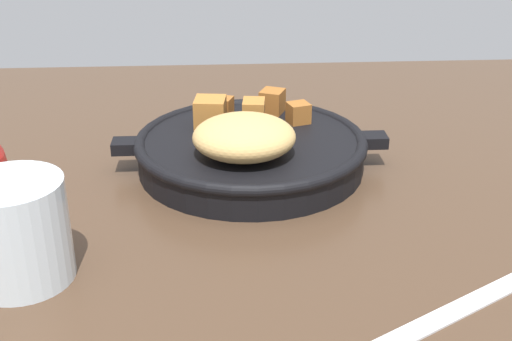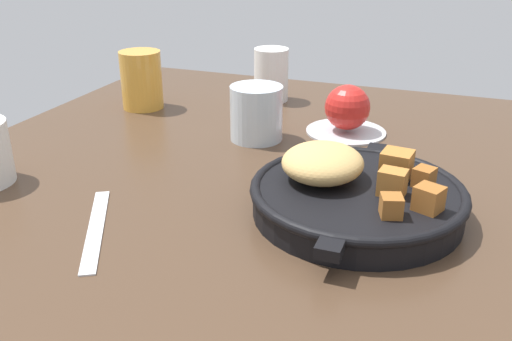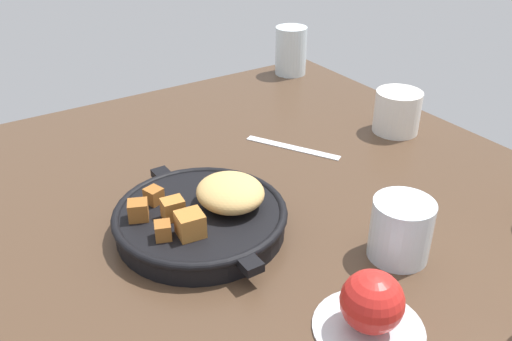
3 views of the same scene
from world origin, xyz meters
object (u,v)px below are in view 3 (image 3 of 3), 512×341
water_glass_tall (291,51)px  cast_iron_skillet (203,215)px  red_apple (372,302)px  butter_knife (292,147)px  ceramic_mug_white (397,112)px  water_glass_short (401,230)px

water_glass_tall → cast_iron_skillet: bearing=-46.5°
red_apple → butter_knife: 43.31cm
red_apple → butter_knife: red_apple is taller
water_glass_tall → red_apple: bearing=-30.1°
ceramic_mug_white → cast_iron_skillet: bearing=-79.5°
butter_knife → water_glass_tall: (-31.78, 22.63, 5.36)cm
water_glass_short → butter_knife: bearing=168.5°
cast_iron_skillet → red_apple: (25.86, 6.42, 1.54)cm
cast_iron_skillet → water_glass_short: water_glass_short is taller
red_apple → water_glass_tall: size_ratio=0.62×
red_apple → water_glass_short: (-7.47, 11.98, 0.00)cm
cast_iron_skillet → ceramic_mug_white: ceramic_mug_white is taller
ceramic_mug_white → red_apple: bearing=-48.6°
red_apple → cast_iron_skillet: bearing=-166.1°
butter_knife → water_glass_short: water_glass_short is taller
cast_iron_skillet → ceramic_mug_white: bearing=100.5°
cast_iron_skillet → water_glass_short: 26.06cm
butter_knife → ceramic_mug_white: 21.30cm
ceramic_mug_white → butter_knife: bearing=-103.2°
water_glass_tall → water_glass_short: bearing=-24.6°
water_glass_tall → water_glass_short: (63.33, -29.02, -1.49)cm
red_apple → butter_knife: (-39.03, 18.37, -3.87)cm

